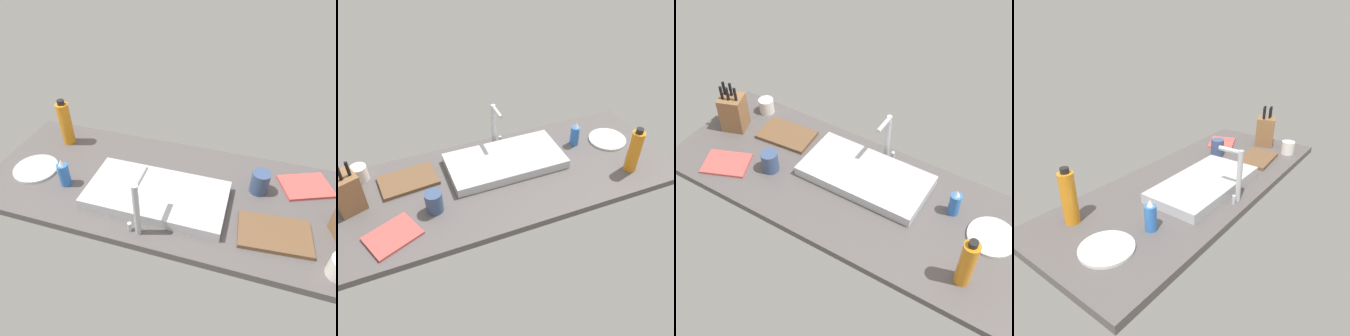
% 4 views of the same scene
% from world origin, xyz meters
% --- Properties ---
extents(countertop_slab, '(1.69, 0.65, 0.04)m').
position_xyz_m(countertop_slab, '(0.00, 0.00, 0.02)').
color(countertop_slab, '#514C4C').
rests_on(countertop_slab, ground).
extents(sink_basin, '(0.58, 0.29, 0.05)m').
position_xyz_m(sink_basin, '(0.05, 0.08, 0.06)').
color(sink_basin, '#B7BABF').
rests_on(sink_basin, countertop_slab).
extents(faucet, '(0.05, 0.12, 0.24)m').
position_xyz_m(faucet, '(0.06, 0.26, 0.17)').
color(faucet, '#B7BABF').
rests_on(faucet, countertop_slab).
extents(knife_block, '(0.14, 0.14, 0.25)m').
position_xyz_m(knife_block, '(-0.69, 0.06, 0.13)').
color(knife_block, brown).
rests_on(knife_block, countertop_slab).
extents(cutting_board, '(0.28, 0.19, 0.02)m').
position_xyz_m(cutting_board, '(-0.43, 0.14, 0.04)').
color(cutting_board, brown).
rests_on(cutting_board, countertop_slab).
extents(soap_bottle, '(0.05, 0.05, 0.13)m').
position_xyz_m(soap_bottle, '(0.46, 0.11, 0.09)').
color(soap_bottle, blue).
rests_on(soap_bottle, countertop_slab).
extents(water_bottle, '(0.06, 0.06, 0.24)m').
position_xyz_m(water_bottle, '(0.61, -0.18, 0.15)').
color(water_bottle, orange).
rests_on(water_bottle, countertop_slab).
extents(dinner_plate, '(0.20, 0.20, 0.01)m').
position_xyz_m(dinner_plate, '(0.65, 0.07, 0.04)').
color(dinner_plate, silver).
rests_on(dinner_plate, countertop_slab).
extents(dish_towel, '(0.25, 0.22, 0.01)m').
position_xyz_m(dish_towel, '(-0.55, -0.17, 0.04)').
color(dish_towel, '#CC4C47').
rests_on(dish_towel, countertop_slab).
extents(coffee_mug, '(0.08, 0.08, 0.08)m').
position_xyz_m(coffee_mug, '(-0.64, 0.24, 0.07)').
color(coffee_mug, silver).
rests_on(coffee_mug, countertop_slab).
extents(ceramic_cup, '(0.08, 0.08, 0.10)m').
position_xyz_m(ceramic_cup, '(-0.35, -0.09, 0.08)').
color(ceramic_cup, '#384C75').
rests_on(ceramic_cup, countertop_slab).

